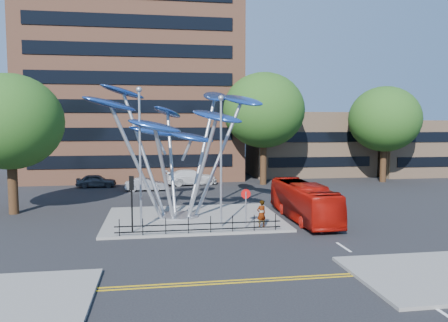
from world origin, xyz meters
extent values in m
plane|color=black|center=(0.00, 0.00, 0.00)|extent=(120.00, 120.00, 0.00)
cube|color=slate|center=(-1.00, 6.00, 0.07)|extent=(12.00, 9.00, 0.15)
cube|color=gold|center=(0.00, -6.00, 0.01)|extent=(40.00, 0.12, 0.01)
cube|color=gold|center=(0.00, -6.30, 0.01)|extent=(40.00, 0.12, 0.01)
cube|color=#965C41|center=(-6.00, 32.00, 15.00)|extent=(25.00, 15.00, 30.00)
cube|color=tan|center=(16.00, 30.00, 4.00)|extent=(15.00, 8.00, 8.00)
cube|color=tan|center=(30.00, 28.00, 3.50)|extent=(12.00, 8.00, 7.00)
cylinder|color=black|center=(8.00, 22.00, 2.86)|extent=(0.70, 0.70, 5.72)
ellipsoid|color=#1D4D16|center=(8.00, 22.00, 8.06)|extent=(8.80, 8.80, 8.10)
cylinder|color=black|center=(-14.00, 10.00, 2.42)|extent=(0.70, 0.70, 4.84)
ellipsoid|color=#1D4D16|center=(-14.00, 10.00, 6.82)|extent=(7.60, 7.60, 6.99)
cylinder|color=black|center=(22.00, 22.00, 2.53)|extent=(0.70, 0.70, 5.06)
ellipsoid|color=#1D4D16|center=(22.00, 22.00, 7.13)|extent=(8.00, 8.00, 7.36)
cylinder|color=#9EA0A5|center=(-2.00, 6.50, 0.21)|extent=(2.80, 2.80, 0.12)
cylinder|color=#9EA0A5|center=(-3.20, 5.90, 4.05)|extent=(0.24, 0.24, 7.80)
ellipsoid|color=#2957B5|center=(-6.40, 4.90, 7.95)|extent=(3.92, 2.95, 1.39)
cylinder|color=#9EA0A5|center=(-2.40, 5.50, 3.35)|extent=(0.24, 0.24, 6.40)
ellipsoid|color=#2957B5|center=(-3.60, 3.30, 6.55)|extent=(3.47, 1.78, 1.31)
cylinder|color=#9EA0A5|center=(-1.40, 5.70, 3.65)|extent=(0.24, 0.24, 7.00)
ellipsoid|color=#2957B5|center=(0.40, 4.10, 7.15)|extent=(3.81, 3.11, 1.36)
cylinder|color=#9EA0A5|center=(-0.80, 6.50, 4.25)|extent=(0.24, 0.24, 8.20)
ellipsoid|color=#2957B5|center=(2.60, 6.90, 8.35)|extent=(3.52, 4.06, 1.44)
cylinder|color=#9EA0A5|center=(-1.20, 7.40, 4.45)|extent=(0.24, 0.24, 8.60)
ellipsoid|color=#2957B5|center=(1.00, 9.40, 8.75)|extent=(2.21, 3.79, 1.39)
cylinder|color=#9EA0A5|center=(-2.20, 7.50, 3.85)|extent=(0.24, 0.24, 7.40)
ellipsoid|color=#2957B5|center=(-2.60, 10.10, 7.55)|extent=(3.02, 3.71, 1.34)
cylinder|color=#9EA0A5|center=(-3.00, 6.90, 4.55)|extent=(0.24, 0.24, 8.80)
ellipsoid|color=#2957B5|center=(-5.80, 8.30, 8.95)|extent=(3.88, 3.60, 1.42)
ellipsoid|color=#2957B5|center=(-3.80, 6.70, 6.15)|extent=(3.40, 1.96, 1.13)
ellipsoid|color=#2957B5|center=(-1.10, 6.10, 5.75)|extent=(3.39, 2.16, 1.11)
cylinder|color=#9EA0A5|center=(-4.50, 3.50, 4.40)|extent=(0.14, 0.14, 8.50)
sphere|color=#9EA0A5|center=(-4.50, 3.50, 8.77)|extent=(0.36, 0.36, 0.36)
cylinder|color=#9EA0A5|center=(0.50, 3.00, 4.15)|extent=(0.14, 0.14, 8.00)
sphere|color=#9EA0A5|center=(0.50, 3.00, 8.27)|extent=(0.36, 0.36, 0.36)
cylinder|color=black|center=(-5.00, 2.50, 1.75)|extent=(0.10, 0.10, 3.20)
cube|color=black|center=(-5.00, 2.50, 3.15)|extent=(0.28, 0.18, 0.85)
sphere|color=#FF0C0C|center=(-5.00, 2.50, 3.43)|extent=(0.18, 0.18, 0.18)
cylinder|color=#9EA0A5|center=(2.00, 2.50, 1.30)|extent=(0.08, 0.08, 2.30)
cylinder|color=red|center=(2.00, 2.53, 2.30)|extent=(0.60, 0.04, 0.60)
cube|color=white|center=(2.00, 2.55, 2.30)|extent=(0.42, 0.03, 0.10)
cylinder|color=black|center=(-5.70, 1.70, 0.65)|extent=(0.05, 0.05, 1.00)
cylinder|color=black|center=(-4.36, 1.70, 0.65)|extent=(0.05, 0.05, 1.00)
cylinder|color=black|center=(-3.01, 1.70, 0.65)|extent=(0.05, 0.05, 1.00)
cylinder|color=black|center=(-1.67, 1.70, 0.65)|extent=(0.05, 0.05, 1.00)
cylinder|color=black|center=(-0.33, 1.70, 0.65)|extent=(0.05, 0.05, 1.00)
cylinder|color=black|center=(1.01, 1.70, 0.65)|extent=(0.05, 0.05, 1.00)
cylinder|color=black|center=(2.36, 1.70, 0.65)|extent=(0.05, 0.05, 1.00)
cylinder|color=black|center=(3.70, 1.70, 0.65)|extent=(0.05, 0.05, 1.00)
cube|color=black|center=(-1.00, 1.70, 0.70)|extent=(10.00, 0.06, 0.06)
cube|color=black|center=(-1.00, 1.70, 0.35)|extent=(10.00, 0.06, 0.06)
imported|color=#9E0E07|center=(6.60, 4.85, 1.29)|extent=(2.26, 9.31, 2.59)
imported|color=gray|center=(3.00, 2.50, 1.02)|extent=(0.73, 0.59, 1.74)
imported|color=#404147|center=(-9.70, 22.70, 0.69)|extent=(4.06, 1.65, 1.38)
imported|color=#ACAFB4|center=(-4.60, 19.53, 0.65)|extent=(3.93, 1.38, 1.29)
imported|color=silver|center=(0.23, 23.00, 0.82)|extent=(5.95, 3.21, 1.64)
camera|label=1|loc=(-3.54, -23.92, 6.78)|focal=35.00mm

